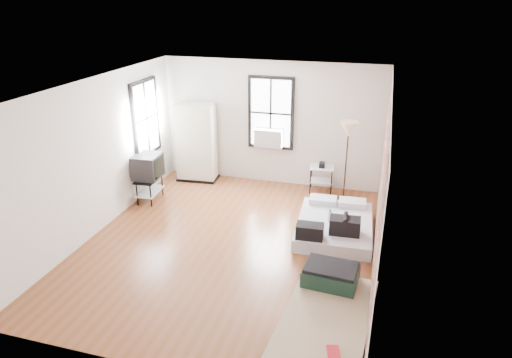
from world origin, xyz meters
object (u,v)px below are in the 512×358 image
(mattress_bare, at_px, (327,310))
(side_table, at_px, (322,172))
(wardrobe, at_px, (196,143))
(tv_stand, at_px, (148,168))
(mattress_main, at_px, (334,225))
(floor_lamp, at_px, (348,133))

(mattress_bare, xyz_separation_m, side_table, (-0.71, 4.25, 0.33))
(wardrobe, bearing_deg, side_table, -3.25)
(side_table, bearing_deg, tv_stand, -157.21)
(mattress_main, distance_m, mattress_bare, 2.44)
(wardrobe, xyz_separation_m, floor_lamp, (3.46, -0.17, 0.57))
(wardrobe, distance_m, tv_stand, 1.48)
(mattress_bare, distance_m, wardrobe, 5.59)
(wardrobe, xyz_separation_m, side_table, (2.92, 0.07, -0.44))
(mattress_main, relative_size, floor_lamp, 1.10)
(side_table, xyz_separation_m, tv_stand, (-3.45, -1.45, 0.27))
(mattress_bare, xyz_separation_m, tv_stand, (-4.15, 2.80, 0.60))
(tv_stand, bearing_deg, side_table, 18.71)
(wardrobe, height_order, floor_lamp, wardrobe)
(wardrobe, distance_m, side_table, 2.96)
(wardrobe, relative_size, side_table, 2.64)
(mattress_main, distance_m, side_table, 1.91)
(floor_lamp, xyz_separation_m, tv_stand, (-3.98, -1.20, -0.74))
(mattress_bare, distance_m, side_table, 4.32)
(mattress_main, height_order, floor_lamp, floor_lamp)
(wardrobe, xyz_separation_m, tv_stand, (-0.52, -1.38, -0.17))
(floor_lamp, bearing_deg, mattress_bare, -87.47)
(mattress_bare, height_order, tv_stand, tv_stand)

